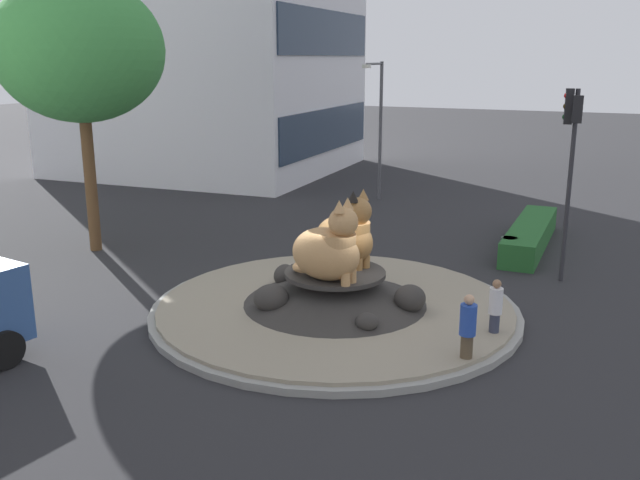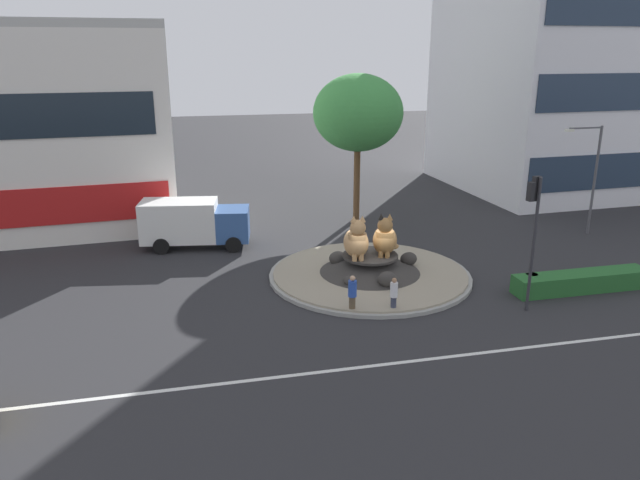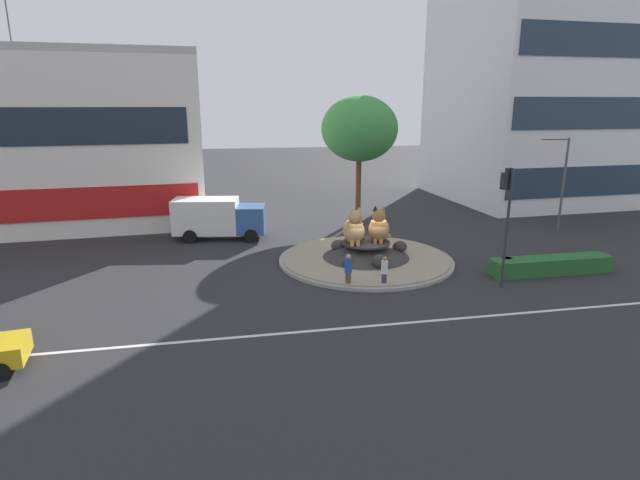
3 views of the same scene
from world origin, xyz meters
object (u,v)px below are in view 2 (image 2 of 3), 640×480
at_px(cat_statue_tabby, 385,239).
at_px(streetlight_arm, 591,171).
at_px(cat_statue_calico, 356,241).
at_px(pedestrian_blue_shirt, 352,294).
at_px(traffic_light_mast, 534,215).
at_px(pedestrian_white_shirt, 394,294).
at_px(litter_bin, 531,283).
at_px(delivery_box_truck, 193,222).
at_px(broadleaf_tree_behind_island, 358,113).

relative_size(cat_statue_tabby, streetlight_arm, 0.33).
distance_m(cat_statue_calico, pedestrian_blue_shirt, 4.33).
relative_size(cat_statue_tabby, pedestrian_blue_shirt, 1.24).
bearing_deg(pedestrian_blue_shirt, traffic_light_mast, 146.11).
bearing_deg(traffic_light_mast, streetlight_arm, -53.54).
xyz_separation_m(pedestrian_white_shirt, litter_bin, (7.20, 0.81, -0.42)).
bearing_deg(delivery_box_truck, cat_statue_tabby, -28.23).
bearing_deg(traffic_light_mast, cat_statue_calico, 42.18).
height_order(cat_statue_tabby, pedestrian_white_shirt, cat_statue_tabby).
height_order(streetlight_arm, pedestrian_blue_shirt, streetlight_arm).
xyz_separation_m(cat_statue_tabby, pedestrian_white_shirt, (-1.07, -4.39, -1.14)).
relative_size(cat_statue_tabby, litter_bin, 2.46).
bearing_deg(cat_statue_tabby, litter_bin, 80.37).
bearing_deg(litter_bin, cat_statue_tabby, 149.73).
bearing_deg(cat_statue_tabby, cat_statue_calico, -64.99).
xyz_separation_m(cat_statue_tabby, pedestrian_blue_shirt, (-2.86, -4.09, -1.06)).
xyz_separation_m(cat_statue_calico, broadleaf_tree_behind_island, (3.17, 10.74, 5.09)).
bearing_deg(cat_statue_calico, litter_bin, 73.73).
bearing_deg(cat_statue_calico, pedestrian_white_shirt, 14.11).
height_order(cat_statue_calico, cat_statue_tabby, cat_statue_calico).
bearing_deg(streetlight_arm, pedestrian_white_shirt, 28.22).
xyz_separation_m(traffic_light_mast, broadleaf_tree_behind_island, (-3.06, 16.00, 2.76)).
bearing_deg(broadleaf_tree_behind_island, pedestrian_blue_shirt, -107.03).
distance_m(broadleaf_tree_behind_island, streetlight_arm, 14.76).
xyz_separation_m(broadleaf_tree_behind_island, pedestrian_white_shirt, (-2.72, -15.02, -6.24)).
distance_m(streetlight_arm, pedestrian_blue_shirt, 19.52).
bearing_deg(broadleaf_tree_behind_island, cat_statue_tabby, -98.83).
bearing_deg(pedestrian_white_shirt, broadleaf_tree_behind_island, 127.32).
bearing_deg(pedestrian_white_shirt, traffic_light_mast, 37.96).
distance_m(pedestrian_white_shirt, litter_bin, 7.25).
distance_m(cat_statue_tabby, streetlight_arm, 15.27).
height_order(traffic_light_mast, streetlight_arm, streetlight_arm).
distance_m(traffic_light_mast, broadleaf_tree_behind_island, 16.52).
distance_m(traffic_light_mast, delivery_box_truck, 18.87).
distance_m(cat_statue_tabby, litter_bin, 7.26).
xyz_separation_m(cat_statue_calico, pedestrian_blue_shirt, (-1.34, -3.97, -1.07)).
bearing_deg(pedestrian_white_shirt, cat_statue_calico, 143.62).
relative_size(cat_statue_calico, cat_statue_tabby, 1.03).
bearing_deg(traffic_light_mast, broadleaf_tree_behind_island, 3.15).
relative_size(broadleaf_tree_behind_island, streetlight_arm, 1.43).
bearing_deg(pedestrian_white_shirt, pedestrian_blue_shirt, -141.96).
bearing_deg(pedestrian_blue_shirt, broadleaf_tree_behind_island, -131.32).
distance_m(streetlight_arm, litter_bin, 11.99).
bearing_deg(broadleaf_tree_behind_island, litter_bin, -72.51).
bearing_deg(cat_statue_tabby, delivery_box_truck, -106.61).
bearing_deg(cat_statue_calico, traffic_light_mast, 57.92).
bearing_deg(cat_statue_calico, broadleaf_tree_behind_island, 171.63).
bearing_deg(litter_bin, traffic_light_mast, -128.38).
height_order(cat_statue_calico, pedestrian_white_shirt, cat_statue_calico).
relative_size(pedestrian_blue_shirt, delivery_box_truck, 0.28).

